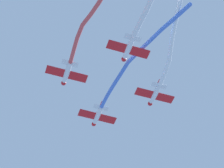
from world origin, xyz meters
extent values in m
ellipsoid|color=white|center=(-1.72, 4.89, 65.35)|extent=(2.12, 5.39, 1.08)
sphere|color=red|center=(-2.23, 7.36, 65.35)|extent=(1.08, 1.08, 0.92)
ellipsoid|color=#1E2D4C|center=(-1.85, 5.54, 65.76)|extent=(0.97, 1.44, 0.58)
cube|color=red|center=(-1.76, 5.07, 65.21)|extent=(7.88, 3.30, 0.14)
cube|color=white|center=(-1.28, 2.72, 65.45)|extent=(3.14, 1.59, 0.12)
cube|color=red|center=(-1.30, 2.82, 66.01)|extent=(0.38, 1.20, 1.49)
cylinder|color=#4C75DB|center=(-0.81, 0.90, 65.35)|extent=(1.53, 3.00, 0.91)
cylinder|color=#4C75DB|center=(-0.02, -1.89, 65.35)|extent=(1.59, 2.96, 0.91)
cylinder|color=#4C75DB|center=(0.95, -4.82, 65.37)|extent=(1.88, 3.33, 0.97)
cylinder|color=#4C75DB|center=(1.96, -7.64, 65.50)|extent=(1.64, 2.79, 0.86)
cylinder|color=#4C75DB|center=(3.23, -10.21, 65.67)|extent=(2.31, 2.96, 1.01)
cylinder|color=#4C75DB|center=(4.86, -12.86, 65.72)|extent=(2.30, 3.09, 0.87)
cylinder|color=#4C75DB|center=(6.36, -15.33, 65.65)|extent=(1.97, 2.59, 0.74)
cylinder|color=#4C75DB|center=(8.04, -17.71, 65.80)|extent=(2.65, 2.97, 1.10)
cylinder|color=#4C75DB|center=(9.88, -20.33, 65.87)|extent=(2.36, 3.07, 0.94)
sphere|color=#4C75DB|center=(-1.19, 2.31, 65.29)|extent=(0.70, 0.70, 0.70)
sphere|color=#4C75DB|center=(-0.43, -0.51, 65.41)|extent=(0.70, 0.70, 0.70)
sphere|color=#4C75DB|center=(0.39, -3.27, 65.29)|extent=(0.70, 0.70, 0.70)
sphere|color=#4C75DB|center=(1.51, -6.37, 65.46)|extent=(0.70, 0.70, 0.70)
sphere|color=#4C75DB|center=(2.42, -8.92, 65.55)|extent=(0.70, 0.70, 0.70)
sphere|color=#4C75DB|center=(4.04, -11.50, 65.78)|extent=(0.70, 0.70, 0.70)
sphere|color=#4C75DB|center=(5.69, -14.22, 65.66)|extent=(0.70, 0.70, 0.70)
sphere|color=#4C75DB|center=(7.04, -16.45, 65.64)|extent=(0.70, 0.70, 0.70)
sphere|color=#4C75DB|center=(9.03, -18.98, 65.96)|extent=(0.70, 0.70, 0.70)
sphere|color=#4C75DB|center=(10.73, -21.68, 65.79)|extent=(0.70, 0.70, 0.70)
ellipsoid|color=white|center=(-8.45, -5.50, 64.95)|extent=(2.05, 5.39, 1.08)
sphere|color=red|center=(-8.93, -3.02, 64.95)|extent=(1.07, 1.07, 0.92)
ellipsoid|color=#1E2D4C|center=(-8.58, -4.85, 65.36)|extent=(0.95, 1.43, 0.58)
cube|color=red|center=(-8.49, -5.32, 64.81)|extent=(7.88, 3.21, 0.14)
cube|color=white|center=(-8.04, -7.67, 65.05)|extent=(3.13, 1.55, 0.12)
cube|color=red|center=(-8.06, -7.57, 65.61)|extent=(0.37, 1.21, 1.49)
cylinder|color=#DB4C4C|center=(-7.75, -9.50, 64.80)|extent=(1.31, 2.92, 1.09)
cylinder|color=#DB4C4C|center=(-7.35, -12.17, 64.79)|extent=(1.30, 2.65, 1.04)
cylinder|color=#DB4C4C|center=(-6.80, -14.78, 64.84)|extent=(1.41, 2.87, 0.79)
cylinder|color=#DB4C4C|center=(-5.87, -17.27, 64.76)|extent=(1.87, 2.59, 0.87)
cylinder|color=#DB4C4C|center=(-4.74, -19.58, 64.63)|extent=(1.80, 2.66, 0.91)
sphere|color=#DB4C4C|center=(-7.96, -8.09, 64.89)|extent=(0.70, 0.70, 0.70)
sphere|color=#DB4C4C|center=(-7.55, -10.90, 64.72)|extent=(0.70, 0.70, 0.70)
sphere|color=#DB4C4C|center=(-7.14, -13.44, 64.87)|extent=(0.70, 0.70, 0.70)
sphere|color=#DB4C4C|center=(-6.46, -16.13, 64.82)|extent=(0.70, 0.70, 0.70)
sphere|color=#DB4C4C|center=(-5.28, -18.40, 64.70)|extent=(0.70, 0.70, 0.70)
sphere|color=#DB4C4C|center=(-4.20, -20.76, 64.56)|extent=(0.70, 0.70, 0.70)
ellipsoid|color=white|center=(8.67, -1.84, 65.65)|extent=(2.04, 5.39, 1.08)
sphere|color=red|center=(8.20, 0.64, 65.65)|extent=(1.07, 1.07, 0.92)
ellipsoid|color=#1E2D4C|center=(8.55, -1.19, 66.06)|extent=(0.95, 1.43, 0.58)
cube|color=red|center=(8.64, -1.66, 65.51)|extent=(7.88, 3.20, 0.14)
cube|color=white|center=(9.08, -4.02, 65.75)|extent=(3.13, 1.55, 0.12)
cube|color=red|center=(9.06, -3.91, 66.31)|extent=(0.36, 1.21, 1.49)
cylinder|color=white|center=(9.37, -5.78, 65.76)|extent=(1.55, 2.85, 1.46)
cylinder|color=white|center=(9.66, -8.53, 65.90)|extent=(1.20, 2.86, 1.13)
cylinder|color=white|center=(9.60, -11.30, 65.99)|extent=(1.37, 2.82, 1.39)
cylinder|color=white|center=(9.36, -13.91, 66.16)|extent=(1.24, 2.59, 1.05)
cylinder|color=white|center=(9.23, -16.39, 66.34)|extent=(0.83, 2.56, 1.11)
cylinder|color=white|center=(9.19, -18.85, 66.48)|extent=(0.95, 2.47, 0.87)
cylinder|color=white|center=(9.11, -21.40, 66.44)|extent=(1.22, 2.69, 1.21)
sphere|color=white|center=(9.16, -4.43, 65.59)|extent=(0.81, 0.81, 0.81)
sphere|color=white|center=(9.59, -7.13, 65.93)|extent=(0.81, 0.81, 0.81)
sphere|color=white|center=(9.72, -9.94, 65.87)|extent=(0.81, 0.81, 0.81)
sphere|color=white|center=(9.49, -12.66, 66.12)|extent=(0.81, 0.81, 0.81)
sphere|color=white|center=(9.23, -15.16, 66.19)|extent=(0.81, 0.81, 0.81)
sphere|color=white|center=(9.23, -17.63, 66.49)|extent=(0.81, 0.81, 0.81)
sphere|color=white|center=(9.15, -20.07, 66.48)|extent=(0.81, 0.81, 0.81)
ellipsoid|color=white|center=(1.94, -12.23, 65.15)|extent=(2.04, 5.39, 1.08)
sphere|color=red|center=(1.47, -9.75, 65.15)|extent=(1.07, 1.07, 0.92)
ellipsoid|color=#1E2D4C|center=(1.81, -11.58, 65.56)|extent=(0.95, 1.43, 0.58)
cube|color=red|center=(1.90, -12.05, 65.01)|extent=(7.88, 3.20, 0.14)
cube|color=white|center=(2.35, -14.41, 65.25)|extent=(3.13, 1.55, 0.12)
cube|color=red|center=(2.33, -14.30, 65.81)|extent=(0.36, 1.21, 1.49)
cylinder|color=white|center=(2.69, -16.04, 65.07)|extent=(1.45, 2.63, 0.98)
cylinder|color=white|center=(3.37, -18.69, 65.20)|extent=(1.91, 3.10, 1.41)
cylinder|color=white|center=(4.05, -21.27, 65.46)|extent=(1.65, 2.51, 1.36)
sphere|color=white|center=(2.43, -14.82, 65.09)|extent=(0.87, 0.87, 0.87)
sphere|color=white|center=(2.96, -17.27, 65.05)|extent=(0.87, 0.87, 0.87)
sphere|color=white|center=(3.79, -20.11, 65.35)|extent=(0.87, 0.87, 0.87)
camera|label=1|loc=(-6.35, -54.24, 3.47)|focal=68.51mm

